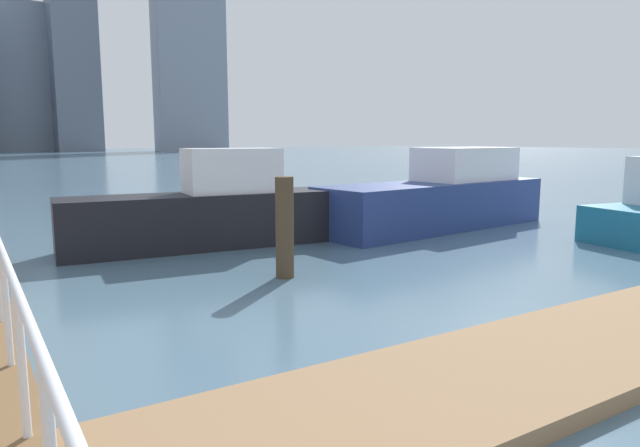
% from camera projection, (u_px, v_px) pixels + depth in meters
% --- Properties ---
extents(ground_plane, '(300.00, 300.00, 0.00)m').
position_uv_depth(ground_plane, '(138.00, 242.00, 13.45)').
color(ground_plane, slate).
extents(floating_dock, '(11.55, 2.00, 0.18)m').
position_uv_depth(floating_dock, '(578.00, 349.00, 6.34)').
color(floating_dock, '#93704C').
rests_on(floating_dock, ground_plane).
extents(dock_piling_3, '(0.32, 0.32, 1.77)m').
position_uv_depth(dock_piling_3, '(285.00, 228.00, 9.91)').
color(dock_piling_3, '#473826').
rests_on(dock_piling_3, ground_plane).
extents(moored_boat_0, '(7.41, 2.82, 2.18)m').
position_uv_depth(moored_boat_0, '(441.00, 197.00, 15.63)').
color(moored_boat_0, navy).
rests_on(moored_boat_0, ground_plane).
extents(moored_boat_4, '(6.45, 1.99, 2.21)m').
position_uv_depth(moored_boat_4, '(212.00, 211.00, 12.83)').
color(moored_boat_4, black).
rests_on(moored_boat_4, ground_plane).
extents(skyline_tower_3, '(12.55, 9.44, 29.08)m').
position_uv_depth(skyline_tower_3, '(15.00, 78.00, 113.78)').
color(skyline_tower_3, slate).
rests_on(skyline_tower_3, ground_plane).
extents(skyline_tower_4, '(8.76, 8.29, 33.24)m').
position_uv_depth(skyline_tower_4, '(74.00, 68.00, 114.22)').
color(skyline_tower_4, slate).
rests_on(skyline_tower_4, ground_plane).
extents(skyline_tower_5, '(13.99, 7.67, 57.25)m').
position_uv_depth(skyline_tower_5, '(187.00, 7.00, 113.53)').
color(skyline_tower_5, gray).
rests_on(skyline_tower_5, ground_plane).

